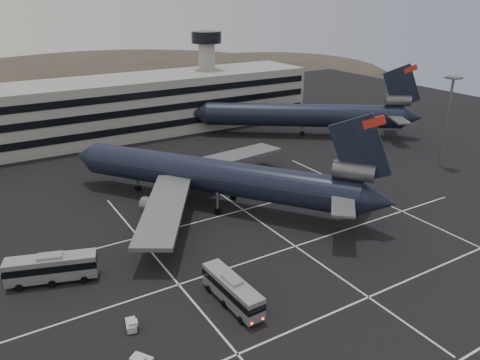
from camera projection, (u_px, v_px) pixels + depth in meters
name	position (u px, v px, depth m)	size (l,w,h in m)	color
ground	(237.00, 286.00, 57.05)	(260.00, 260.00, 0.00)	black
lane_markings	(241.00, 281.00, 58.09)	(90.00, 55.62, 0.01)	silver
terminal	(70.00, 114.00, 109.50)	(125.00, 26.00, 24.00)	gray
hills	(73.00, 105.00, 205.07)	(352.00, 180.00, 44.00)	#38332B
lightpole_right	(448.00, 110.00, 92.64)	(2.40, 2.40, 18.28)	slate
trijet_main	(217.00, 176.00, 76.98)	(39.86, 49.62, 18.08)	black
trijet_far	(307.00, 114.00, 115.72)	(49.65, 39.33, 18.08)	black
bus_near	(232.00, 290.00, 53.09)	(2.82, 10.02, 3.50)	#93969B
bus_far	(52.00, 267.00, 57.17)	(11.03, 5.78, 3.81)	#93969B
tug_a	(131.00, 325.00, 49.47)	(1.57, 2.13, 1.23)	#B8B8B3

